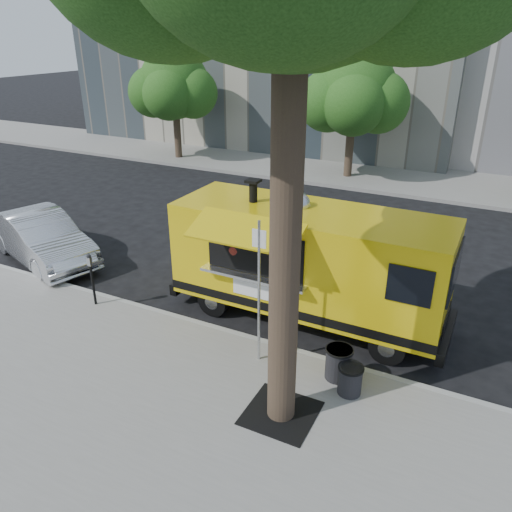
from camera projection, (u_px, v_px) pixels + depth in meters
The scene contains 13 objects.
ground at pixel (230, 312), 12.12m from camera, with size 120.00×120.00×0.00m, color black.
sidewalk at pixel (119, 413), 8.84m from camera, with size 60.00×6.00×0.15m, color gray.
curb at pixel (210, 328), 11.34m from camera, with size 60.00×0.14×0.16m, color #999993.
far_sidewalk at pixel (373, 176), 23.06m from camera, with size 60.00×5.00×0.15m, color gray.
tree_well at pixel (281, 413), 8.72m from camera, with size 1.20×1.20×0.02m, color black.
far_tree_a at pixel (174, 84), 24.63m from camera, with size 3.42×3.42×5.36m.
far_tree_b at pixel (354, 91), 21.26m from camera, with size 3.60×3.60×5.50m.
sign_post at pixel (259, 285), 9.46m from camera, with size 0.28×0.06×3.00m.
parking_meter at pixel (91, 273), 11.84m from camera, with size 0.11×0.11×1.33m.
food_truck at pixel (307, 261), 11.27m from camera, with size 6.47×2.98×3.18m.
sedan at pixel (41, 238), 14.54m from camera, with size 1.54×4.41×1.45m, color silver.
trash_bin_left at pixel (339, 362), 9.49m from camera, with size 0.54×0.54×0.65m.
trash_bin_right at pixel (350, 379), 9.10m from camera, with size 0.47×0.47×0.57m.
Camera 1 is at (5.26, -9.06, 6.29)m, focal length 35.00 mm.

